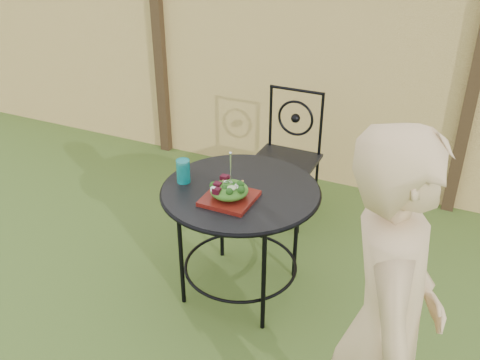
{
  "coord_description": "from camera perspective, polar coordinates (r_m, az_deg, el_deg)",
  "views": [
    {
      "loc": [
        1.34,
        -1.82,
        2.23
      ],
      "look_at": [
        0.19,
        0.63,
        0.75
      ],
      "focal_mm": 40.0,
      "sensor_mm": 36.0,
      "label": 1
    }
  ],
  "objects": [
    {
      "name": "salad_plate",
      "position": [
        2.93,
        -1.15,
        -1.97
      ],
      "size": [
        0.27,
        0.27,
        0.02
      ],
      "primitive_type": "cube",
      "color": "#50120B",
      "rests_on": "patio_table"
    },
    {
      "name": "salad",
      "position": [
        2.9,
        -1.16,
        -1.08
      ],
      "size": [
        0.21,
        0.21,
        0.08
      ],
      "primitive_type": "ellipsoid",
      "color": "#235614",
      "rests_on": "salad_plate"
    },
    {
      "name": "ground",
      "position": [
        3.17,
        -8.36,
        -16.35
      ],
      "size": [
        60.0,
        60.0,
        0.0
      ],
      "primitive_type": "plane",
      "color": "#294416",
      "rests_on": "ground"
    },
    {
      "name": "diner",
      "position": [
        2.09,
        15.21,
        -15.24
      ],
      "size": [
        0.5,
        0.66,
        1.63
      ],
      "primitive_type": "imported",
      "rotation": [
        0.0,
        0.0,
        1.78
      ],
      "color": "tan",
      "rests_on": "ground"
    },
    {
      "name": "patio_table",
      "position": [
        3.12,
        0.06,
        -3.15
      ],
      "size": [
        0.92,
        0.92,
        0.72
      ],
      "color": "black",
      "rests_on": "ground"
    },
    {
      "name": "patio_chair",
      "position": [
        3.99,
        5.04,
        2.94
      ],
      "size": [
        0.46,
        0.46,
        0.95
      ],
      "color": "black",
      "rests_on": "ground"
    },
    {
      "name": "drinking_glass",
      "position": [
        3.1,
        -6.07,
        0.95
      ],
      "size": [
        0.08,
        0.08,
        0.14
      ],
      "primitive_type": "cylinder",
      "color": "#0B8383",
      "rests_on": "patio_table"
    },
    {
      "name": "fence",
      "position": [
        4.42,
        6.46,
        11.66
      ],
      "size": [
        8.0,
        0.12,
        1.9
      ],
      "color": "#F1CF77",
      "rests_on": "ground"
    },
    {
      "name": "fork",
      "position": [
        2.84,
        -1.0,
        1.15
      ],
      "size": [
        0.01,
        0.01,
        0.18
      ],
      "primitive_type": "cylinder",
      "color": "silver",
      "rests_on": "salad"
    }
  ]
}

